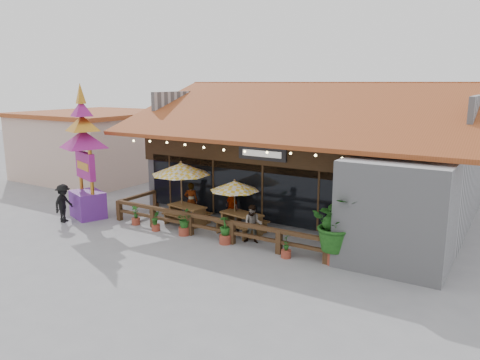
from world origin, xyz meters
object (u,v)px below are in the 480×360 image
Objects in this scene: thai_sign_tower at (84,143)px; pedestrian at (63,203)px; picnic_table_right at (242,220)px; tropical_plant at (337,225)px; umbrella_left at (181,169)px; picnic_table_left at (187,211)px; umbrella_right at (235,186)px.

pedestrian is (-0.30, -1.07, -2.58)m from thai_sign_tower.
picnic_table_right is 4.68m from tropical_plant.
umbrella_left is at bearing -75.55° from pedestrian.
picnic_table_left is 5.57m from thai_sign_tower.
picnic_table_right is at bearing -85.87° from pedestrian.
umbrella_right reaches higher than picnic_table_left.
picnic_table_right is (3.01, 0.12, -1.83)m from umbrella_left.
tropical_plant reaches higher than picnic_table_left.
picnic_table_left is 7.27m from tropical_plant.
umbrella_right is 1.38× the size of picnic_table_left.
picnic_table_left is 2.70m from picnic_table_right.
tropical_plant is (4.86, -1.25, -0.52)m from umbrella_right.
umbrella_right reaches higher than picnic_table_right.
umbrella_left is at bearing 20.91° from thai_sign_tower.
umbrella_right is 7.73m from pedestrian.
tropical_plant is (11.65, 0.57, -2.05)m from thai_sign_tower.
picnic_table_right reaches higher than picnic_table_left.
picnic_table_left is at bearing -77.48° from pedestrian.
tropical_plant is at bearing -98.51° from pedestrian.
pedestrian is at bearing -172.18° from tropical_plant.
picnic_table_left is 0.79× the size of tropical_plant.
thai_sign_tower is at bearing -31.94° from pedestrian.
umbrella_left is 1.94× the size of pedestrian.
tropical_plant is at bearing -7.87° from umbrella_left.
umbrella_left is 1.65× the size of picnic_table_right.
pedestrian is (-11.95, -1.64, -0.54)m from tropical_plant.
picnic_table_left is at bearing -173.74° from umbrella_right.
tropical_plant is (7.46, -1.03, -1.01)m from umbrella_left.
picnic_table_left is 0.29× the size of thai_sign_tower.
picnic_table_left is at bearing 19.24° from thai_sign_tower.
picnic_table_left is at bearing 172.02° from tropical_plant.
thai_sign_tower is at bearing -160.76° from picnic_table_left.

